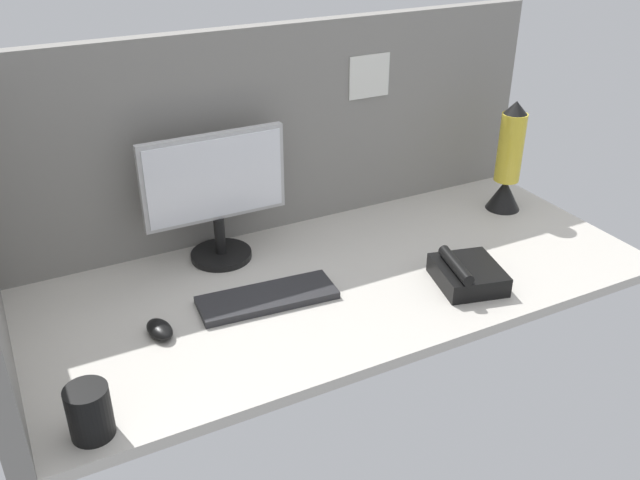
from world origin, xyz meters
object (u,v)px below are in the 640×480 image
Objects in this scene: monitor at (216,191)px; mug_black_travel at (90,412)px; mouse at (160,329)px; desk_phone at (467,274)px; lava_lamp at (508,165)px; keyboard at (267,298)px.

mug_black_travel is (-48.37, -57.38, -15.45)cm from monitor.
mouse is 83.99cm from desk_phone.
desk_phone is at bearing -39.51° from monitor.
monitor is at bearing 172.67° from lava_lamp.
monitor reaches higher than desk_phone.
lava_lamp reaches higher than keyboard.
desk_phone reaches higher than keyboard.
monitor is 98.02cm from lava_lamp.
lava_lamp reaches higher than mug_black_travel.
mug_black_travel reaches higher than keyboard.
monitor is 76.62cm from mug_black_travel.
monitor is at bearing 49.87° from mug_black_travel.
keyboard is 3.16× the size of mug_black_travel.
monitor is 45.03cm from mouse.
lava_lamp is at bearing 38.84° from desk_phone.
monitor is at bearing 39.40° from mouse.
monitor is 74.32cm from desk_phone.
monitor reaches higher than keyboard.
desk_phone is at bearing -141.16° from lava_lamp.
lava_lamp is (145.43, 44.90, 9.88)cm from mug_black_travel.
mouse is (-26.91, -30.31, -19.61)cm from monitor.
monitor is at bearing 140.49° from desk_phone.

